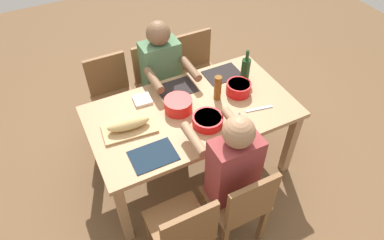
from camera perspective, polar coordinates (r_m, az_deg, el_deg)
ground_plane at (r=3.31m, az=0.00°, el=-7.71°), size 8.00×8.00×0.00m
dining_table at (r=2.82m, az=0.00°, el=0.32°), size 1.64×0.91×0.74m
chair_far_right at (r=2.42m, az=-1.39°, el=-17.75°), size 0.40×0.40×0.85m
chair_near_center at (r=3.47m, az=-5.80°, el=6.42°), size 0.40×0.40×0.85m
diner_near_center at (r=3.20m, az=-4.81°, el=7.61°), size 0.41×0.53×1.20m
chair_near_right at (r=3.38m, az=-12.90°, el=4.15°), size 0.40×0.40×0.85m
chair_near_left at (r=3.61m, az=0.90°, el=8.46°), size 0.40×0.40×0.85m
chair_far_center at (r=2.54m, az=8.10°, el=-13.52°), size 0.40×0.40×0.85m
diner_far_center at (r=2.45m, az=6.29°, el=-7.68°), size 0.41×0.53×1.20m
serving_bowl_greens at (r=2.72m, az=-2.27°, el=2.61°), size 0.22×0.22×0.11m
serving_bowl_fruit at (r=2.91m, az=7.67°, el=5.30°), size 0.20×0.20×0.10m
serving_bowl_salad at (r=2.62m, az=2.59°, el=0.01°), size 0.23×0.23×0.07m
cutting_board at (r=2.64m, az=-10.26°, el=-1.39°), size 0.42×0.26×0.02m
bread_loaf at (r=2.61m, az=-10.42°, el=-0.56°), size 0.33×0.14×0.09m
wine_bottle at (r=3.03m, az=8.81°, el=8.33°), size 0.08×0.08×0.29m
beer_bottle at (r=2.80m, az=4.26°, el=5.28°), size 0.06×0.06×0.22m
wine_glass at (r=2.57m, az=7.71°, el=0.57°), size 0.08×0.08×0.17m
placemat_far_right at (r=2.45m, az=-6.39°, el=-5.85°), size 0.32×0.23×0.01m
placemat_near_center at (r=2.96m, az=-2.58°, el=5.19°), size 0.32×0.23×0.01m
fork_near_right at (r=2.88m, az=-8.24°, el=3.37°), size 0.02×0.17×0.01m
placemat_near_left at (r=3.13m, az=5.03°, el=7.56°), size 0.32×0.23×0.01m
fork_far_center at (r=2.53m, az=0.17°, el=-3.40°), size 0.03×0.17×0.01m
carving_knife at (r=2.82m, az=10.99°, el=1.84°), size 0.23×0.07×0.01m
napkin_stack at (r=2.86m, az=-8.17°, el=3.32°), size 0.15×0.15×0.02m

